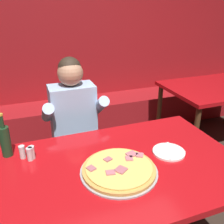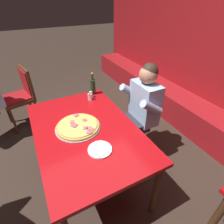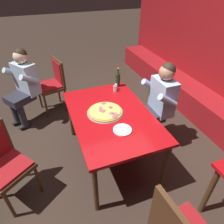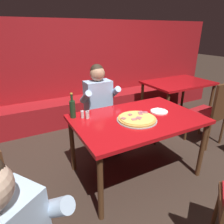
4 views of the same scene
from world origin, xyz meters
name	(u,v)px [view 1 (image 1 of 4)]	position (x,y,z in m)	size (l,w,h in m)	color
booth_wall_panel	(60,61)	(0.00, 2.18, 0.95)	(6.80, 0.16, 1.90)	maroon
booth_bench	(68,120)	(0.00, 1.86, 0.23)	(6.46, 0.48, 0.46)	maroon
main_dining_table	(122,174)	(0.00, 0.00, 0.70)	(1.47, 0.96, 0.77)	#4C2D19
pizza	(119,169)	(-0.05, -0.06, 0.79)	(0.45, 0.45, 0.05)	#9E9EA3
plate_white_paper	(169,152)	(0.33, 0.01, 0.78)	(0.21, 0.21, 0.02)	white
beer_bottle	(5,140)	(-0.65, 0.35, 0.88)	(0.07, 0.07, 0.29)	#19381E
shaker_red_pepper_flakes	(30,155)	(-0.52, 0.25, 0.81)	(0.04, 0.04, 0.09)	silver
shaker_black_pepper	(22,153)	(-0.56, 0.29, 0.81)	(0.04, 0.04, 0.09)	silver
shaker_parmesan	(32,153)	(-0.51, 0.26, 0.81)	(0.04, 0.04, 0.09)	silver
diner_seated_blue_shirt	(76,126)	(-0.13, 0.73, 0.71)	(0.53, 0.53, 1.27)	black
background_dining_table	(219,92)	(1.68, 1.03, 0.68)	(1.28, 0.85, 0.77)	#4C2D19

